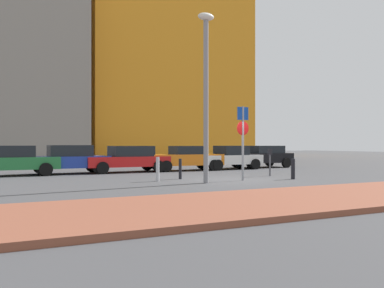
% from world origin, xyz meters
% --- Properties ---
extents(ground_plane, '(120.00, 120.00, 0.00)m').
position_xyz_m(ground_plane, '(0.00, 0.00, 0.00)').
color(ground_plane, '#424244').
extents(sidewalk_brick, '(40.00, 4.34, 0.14)m').
position_xyz_m(sidewalk_brick, '(0.00, -6.83, 0.07)').
color(sidewalk_brick, brown).
rests_on(sidewalk_brick, ground).
extents(parked_car_green, '(4.44, 1.94, 1.47)m').
position_xyz_m(parked_car_green, '(-8.43, 6.71, 0.76)').
color(parked_car_green, '#237238').
rests_on(parked_car_green, ground).
extents(parked_car_blue, '(4.07, 2.07, 1.49)m').
position_xyz_m(parked_car_blue, '(-5.63, 6.91, 0.78)').
color(parked_car_blue, '#1E389E').
rests_on(parked_car_blue, ground).
extents(parked_car_red, '(4.59, 2.03, 1.44)m').
position_xyz_m(parked_car_red, '(-2.52, 6.74, 0.75)').
color(parked_car_red, red).
rests_on(parked_car_red, ground).
extents(parked_car_orange, '(4.41, 2.15, 1.43)m').
position_xyz_m(parked_car_orange, '(0.97, 6.62, 0.74)').
color(parked_car_orange, orange).
rests_on(parked_car_orange, ground).
extents(parked_car_white, '(3.95, 1.97, 1.44)m').
position_xyz_m(parked_car_white, '(3.93, 6.51, 0.73)').
color(parked_car_white, white).
rests_on(parked_car_white, ground).
extents(parked_car_black, '(4.04, 2.03, 1.43)m').
position_xyz_m(parked_car_black, '(6.81, 7.13, 0.76)').
color(parked_car_black, black).
rests_on(parked_car_black, ground).
extents(parking_sign_post, '(0.60, 0.10, 3.15)m').
position_xyz_m(parking_sign_post, '(0.17, -0.55, 1.99)').
color(parking_sign_post, gray).
rests_on(parking_sign_post, ground).
extents(parking_meter, '(0.18, 0.14, 1.31)m').
position_xyz_m(parking_meter, '(2.74, 0.95, 0.86)').
color(parking_meter, '#4C4C51').
rests_on(parking_meter, ground).
extents(street_lamp, '(0.70, 0.36, 6.75)m').
position_xyz_m(street_lamp, '(-1.82, -0.90, 3.99)').
color(street_lamp, gray).
rests_on(street_lamp, ground).
extents(traffic_bollard_near, '(0.18, 0.18, 0.90)m').
position_xyz_m(traffic_bollard_near, '(2.50, -1.01, 0.45)').
color(traffic_bollard_near, black).
rests_on(traffic_bollard_near, ground).
extents(traffic_bollard_mid, '(0.14, 0.14, 1.01)m').
position_xyz_m(traffic_bollard_mid, '(-3.21, 0.72, 0.50)').
color(traffic_bollard_mid, '#B7B7BC').
rests_on(traffic_bollard_mid, ground).
extents(traffic_bollard_far, '(0.13, 0.13, 0.90)m').
position_xyz_m(traffic_bollard_far, '(-1.90, 1.31, 0.45)').
color(traffic_bollard_far, black).
rests_on(traffic_bollard_far, ground).
extents(building_colorful_midrise, '(19.22, 13.10, 29.48)m').
position_xyz_m(building_colorful_midrise, '(10.15, 32.61, 14.74)').
color(building_colorful_midrise, orange).
rests_on(building_colorful_midrise, ground).
extents(building_under_construction, '(14.28, 12.02, 22.26)m').
position_xyz_m(building_under_construction, '(-7.76, 28.88, 11.13)').
color(building_under_construction, gray).
rests_on(building_under_construction, ground).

